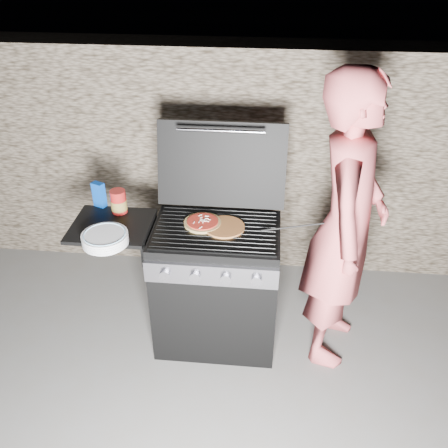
# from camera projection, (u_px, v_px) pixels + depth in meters

# --- Properties ---
(ground) EXTENTS (50.00, 50.00, 0.00)m
(ground) POSITION_uv_depth(u_px,v_px,m) (217.00, 335.00, 3.59)
(ground) COLOR #5D5D5D
(stone_wall) EXTENTS (8.00, 0.35, 1.80)m
(stone_wall) POSITION_uv_depth(u_px,v_px,m) (231.00, 159.00, 3.99)
(stone_wall) COLOR #7C6E5D
(stone_wall) RESTS_ON ground
(gas_grill) EXTENTS (1.34, 0.79, 0.91)m
(gas_grill) POSITION_uv_depth(u_px,v_px,m) (180.00, 283.00, 3.37)
(gas_grill) COLOR black
(gas_grill) RESTS_ON ground
(pizza_topped) EXTENTS (0.29, 0.29, 0.03)m
(pizza_topped) POSITION_uv_depth(u_px,v_px,m) (203.00, 222.00, 3.14)
(pizza_topped) COLOR tan
(pizza_topped) RESTS_ON gas_grill
(pizza_plain) EXTENTS (0.31, 0.31, 0.01)m
(pizza_plain) POSITION_uv_depth(u_px,v_px,m) (224.00, 227.00, 3.11)
(pizza_plain) COLOR #EA974D
(pizza_plain) RESTS_ON gas_grill
(sauce_jar) EXTENTS (0.12, 0.12, 0.16)m
(sauce_jar) POSITION_uv_depth(u_px,v_px,m) (119.00, 201.00, 3.25)
(sauce_jar) COLOR maroon
(sauce_jar) RESTS_ON gas_grill
(blue_carton) EXTENTS (0.09, 0.07, 0.17)m
(blue_carton) POSITION_uv_depth(u_px,v_px,m) (99.00, 195.00, 3.31)
(blue_carton) COLOR #073EAA
(blue_carton) RESTS_ON gas_grill
(plate_stack) EXTENTS (0.28, 0.28, 0.06)m
(plate_stack) POSITION_uv_depth(u_px,v_px,m) (105.00, 238.00, 2.97)
(plate_stack) COLOR silver
(plate_stack) RESTS_ON gas_grill
(person) EXTENTS (0.60, 0.79, 1.94)m
(person) POSITION_uv_depth(u_px,v_px,m) (346.00, 226.00, 3.02)
(person) COLOR #CE5559
(person) RESTS_ON ground
(tongs) EXTENTS (0.40, 0.03, 0.08)m
(tongs) POSITION_uv_depth(u_px,v_px,m) (294.00, 228.00, 3.04)
(tongs) COLOR black
(tongs) RESTS_ON gas_grill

